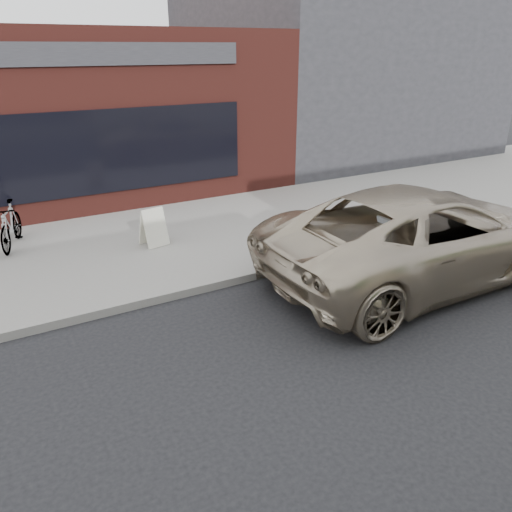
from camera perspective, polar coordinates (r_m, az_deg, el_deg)
The scene contains 8 objects.
ground at distance 6.26m, azimuth 12.58°, elevation -18.17°, with size 120.00×120.00×0.00m, color black.
near_sidewalk at distance 11.60m, azimuth -10.77°, elevation 2.35°, with size 44.00×6.00×0.15m, color gray.
storefront at distance 17.49m, azimuth -25.78°, elevation 14.74°, with size 14.00×10.07×4.50m.
neighbour_building at distance 21.95m, azimuth 8.54°, elevation 19.83°, with size 10.00×10.00×6.00m, color #2C2C31.
motorcycle at distance 8.67m, azimuth 10.82°, elevation -1.23°, with size 2.13×0.76×1.34m.
minivan at distance 9.65m, azimuth 18.45°, elevation 2.32°, with size 2.87×6.22×1.73m, color #B9A990.
bicycle_rear at distance 11.58m, azimuth -26.28°, elevation 3.19°, with size 0.45×1.59×0.95m, color gray.
sandwich_sign at distance 10.75m, azimuth -11.68°, elevation 3.30°, with size 0.58×0.54×0.80m.
Camera 1 is at (-3.40, -3.35, 4.05)m, focal length 35.00 mm.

